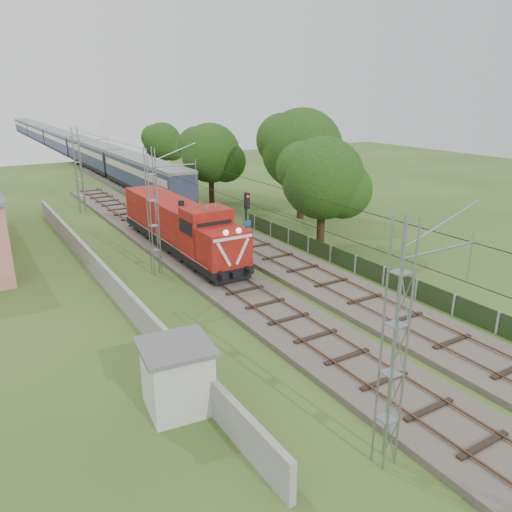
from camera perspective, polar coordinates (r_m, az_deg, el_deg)
ground at (r=24.22m, az=5.84°, el=-9.22°), size 140.00×140.00×0.00m
track_main at (r=29.48m, az=-2.35°, el=-3.54°), size 4.20×70.00×0.45m
track_side at (r=42.64m, az=-4.96°, el=3.36°), size 4.20×80.00×0.45m
catenary at (r=31.54m, az=-11.60°, el=4.93°), size 3.31×70.00×8.00m
boundary_wall at (r=31.51m, az=-17.28°, el=-1.82°), size 0.25×40.00×1.50m
fence at (r=30.96m, az=14.43°, el=-2.21°), size 0.12×32.00×1.20m
locomotive at (r=35.83m, az=-8.70°, el=3.53°), size 2.81×16.05×4.08m
coach_rake at (r=100.27m, az=-21.23°, el=12.20°), size 2.97×110.91×3.43m
signal_post at (r=33.57m, az=-1.08°, el=4.77°), size 0.53×0.41×4.78m
relay_hut at (r=18.84m, az=-8.98°, el=-13.44°), size 2.79×2.79×2.61m
tree_a at (r=36.82m, az=7.74°, el=8.70°), size 6.30×6.00×8.17m
tree_b at (r=45.34m, az=5.39°, el=11.91°), size 7.59×7.22×9.83m
tree_c at (r=51.81m, az=-5.13°, el=11.56°), size 6.30×6.00×8.17m
tree_d at (r=71.49m, az=-10.59°, el=12.66°), size 5.48×5.22×7.11m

